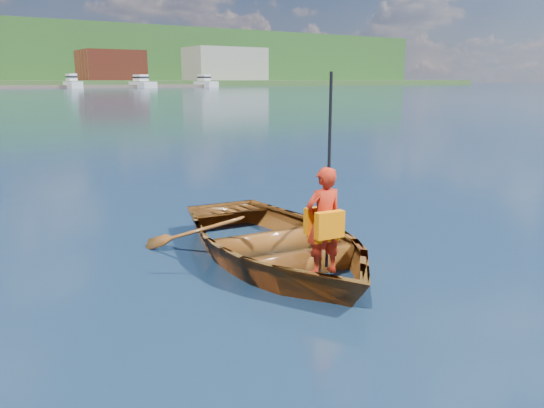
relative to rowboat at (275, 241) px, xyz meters
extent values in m
plane|color=#102346|center=(1.36, -0.57, -0.25)|extent=(600.00, 600.00, 0.00)
imported|color=#683A0A|center=(0.00, 0.00, 0.00)|extent=(3.15, 4.14, 0.80)
imported|color=red|center=(0.06, -0.91, 0.46)|extent=(0.47, 0.34, 1.23)
cube|color=orange|center=(0.05, -1.03, 0.45)|extent=(0.35, 0.13, 0.30)
cube|color=orange|center=(0.07, -0.79, 0.45)|extent=(0.35, 0.11, 0.30)
cube|color=orange|center=(0.06, -0.91, 0.27)|extent=(0.32, 0.25, 0.05)
cylinder|color=black|center=(0.22, -0.78, 0.97)|extent=(0.04, 0.04, 2.24)
cube|color=maroon|center=(46.36, 164.43, 6.25)|extent=(18.00, 16.00, 9.00)
cube|color=gray|center=(86.36, 164.43, 7.25)|extent=(26.00, 16.00, 11.00)
cube|color=silver|center=(29.61, 142.43, 0.53)|extent=(2.84, 10.13, 1.94)
cube|color=silver|center=(29.61, 143.44, 2.59)|extent=(1.99, 4.56, 1.80)
cube|color=black|center=(29.61, 143.44, 2.69)|extent=(2.04, 4.76, 0.50)
cube|color=silver|center=(48.46, 142.43, 0.47)|extent=(3.70, 13.21, 1.81)
cube|color=silver|center=(48.46, 143.75, 2.46)|extent=(2.59, 5.94, 1.80)
cube|color=black|center=(48.46, 143.75, 2.56)|extent=(2.66, 6.21, 0.50)
cube|color=silver|center=(68.07, 142.43, 0.51)|extent=(3.05, 10.88, 1.90)
cube|color=silver|center=(68.07, 143.52, 2.54)|extent=(2.13, 4.90, 1.80)
cube|color=black|center=(68.07, 143.52, 2.64)|extent=(2.19, 5.11, 0.50)
cylinder|color=#382314|center=(62.24, 269.13, 19.46)|extent=(0.80, 0.80, 3.55)
sphere|color=#2C581B|center=(62.24, 269.13, 24.19)|extent=(6.62, 6.62, 6.62)
cylinder|color=#382314|center=(72.72, 248.20, 15.30)|extent=(0.80, 0.80, 3.59)
sphere|color=#2C581B|center=(72.72, 248.20, 20.08)|extent=(6.69, 6.69, 6.69)
cylinder|color=#382314|center=(74.73, 203.08, 6.43)|extent=(0.80, 0.80, 3.91)
sphere|color=#2C581B|center=(74.73, 203.08, 11.65)|extent=(7.30, 7.30, 7.30)
cylinder|color=#382314|center=(158.73, 238.13, 13.23)|extent=(0.80, 0.80, 3.47)
sphere|color=#2C581B|center=(158.73, 238.13, 17.86)|extent=(6.48, 6.48, 6.48)
cylinder|color=#382314|center=(99.69, 196.10, 4.38)|extent=(0.80, 0.80, 2.60)
sphere|color=#2C581B|center=(99.69, 196.10, 7.85)|extent=(4.85, 4.85, 4.85)
cylinder|color=#382314|center=(26.77, 253.11, 16.48)|extent=(0.80, 0.80, 4.00)
sphere|color=#2C581B|center=(26.77, 253.11, 21.81)|extent=(7.46, 7.46, 7.46)
cylinder|color=#382314|center=(107.30, 231.92, 12.24)|extent=(0.80, 0.80, 3.98)
sphere|color=#2C581B|center=(107.30, 231.92, 17.55)|extent=(7.43, 7.43, 7.43)
camera|label=1|loc=(-3.53, -5.40, 2.00)|focal=35.00mm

